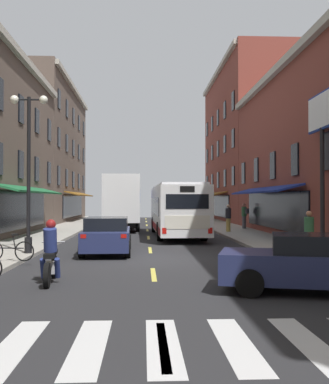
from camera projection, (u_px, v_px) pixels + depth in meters
ground_plane at (151, 260)px, 16.90m from camera, size 34.80×80.00×0.10m
lane_centre_dashes at (151, 260)px, 16.65m from camera, size 0.14×73.90×0.01m
crosswalk_near at (163, 344)px, 6.91m from camera, size 7.10×2.80×0.01m
sidewalk_right at (310, 256)px, 17.17m from camera, size 3.00×80.00×0.14m
billboard_sign at (322, 130)px, 18.99m from camera, size 0.40×2.83×6.46m
transit_bus at (176, 209)px, 27.55m from camera, size 2.82×11.29×3.04m
box_truck at (121, 202)px, 32.82m from camera, size 2.73×8.16×3.82m
sedan_near at (320, 263)px, 10.70m from camera, size 4.77×2.85×1.36m
sedan_mid at (107, 235)px, 18.61m from camera, size 1.99×4.49×1.47m
motorcycle_rider at (51, 256)px, 12.02m from camera, size 0.62×2.07×1.66m
bicycle_near at (9, 250)px, 15.25m from camera, size 1.71×0.48×0.91m
pedestrian_near at (244, 215)px, 32.65m from camera, size 0.50×0.49×1.79m
pedestrian_mid at (228, 218)px, 29.46m from camera, size 0.36×0.36×1.74m
pedestrian_far at (309, 232)px, 17.38m from camera, size 0.36×0.36×1.61m
street_lamp_twin at (29, 166)px, 17.61m from camera, size 1.42×0.32×6.02m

